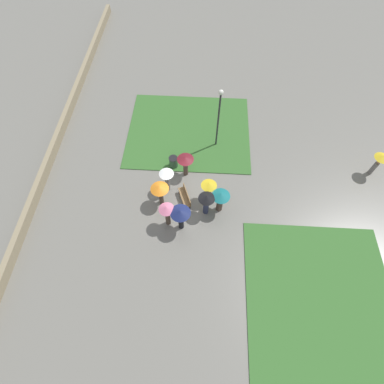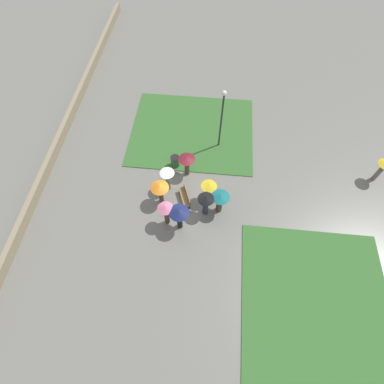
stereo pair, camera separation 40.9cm
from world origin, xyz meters
TOP-DOWN VIEW (x-y plane):
  - ground_plane at (0.00, 0.00)m, footprint 90.00×90.00m
  - lawn_patch_near at (-5.78, 0.26)m, footprint 7.61×9.07m
  - lawn_patch_far at (6.85, 8.09)m, footprint 10.20×7.91m
  - parapet_wall at (0.00, -9.24)m, footprint 45.00×0.35m
  - park_bench at (0.29, 0.43)m, footprint 1.60×0.94m
  - lamp_post at (-4.59, 2.32)m, footprint 0.32×0.32m
  - trash_bin at (-2.42, -0.58)m, footprint 0.62×0.62m
  - crowd_person_white at (-0.51, -0.79)m, footprint 0.92×0.92m
  - crowd_person_black at (1.06, 1.75)m, footprint 1.01×1.01m
  - crowd_person_orange at (0.51, -1.09)m, footprint 1.13×1.13m
  - crowd_person_navy at (2.18, 0.30)m, footprint 1.20×1.20m
  - crowd_person_maroon at (-1.83, 0.30)m, footprint 1.10×1.10m
  - crowd_person_teal at (0.80, 2.60)m, footprint 1.12×1.12m
  - crowd_person_yellow at (0.09, 1.87)m, footprint 0.98×0.98m
  - crowd_person_pink at (1.97, -0.51)m, footprint 0.93×0.93m
  - lone_walker_far_path at (-2.61, 12.92)m, footprint 0.97×0.97m

SIDE VIEW (x-z plane):
  - ground_plane at x=0.00m, z-range 0.00..0.00m
  - lawn_patch_far at x=6.85m, z-range 0.00..0.06m
  - lawn_patch_near at x=-5.78m, z-range 0.00..0.06m
  - parapet_wall at x=0.00m, z-range 0.00..0.74m
  - trash_bin at x=-2.42m, z-range 0.00..0.91m
  - park_bench at x=0.29m, z-range 0.01..0.91m
  - crowd_person_teal at x=0.80m, z-range 0.41..2.25m
  - crowd_person_maroon at x=-1.83m, z-range 0.44..2.22m
  - crowd_person_yellow at x=0.09m, z-range 0.45..2.27m
  - lone_walker_far_path at x=-2.61m, z-range 0.43..2.29m
  - crowd_person_black at x=1.06m, z-range 0.42..2.33m
  - crowd_person_pink at x=1.97m, z-range 0.44..2.44m
  - crowd_person_white at x=-0.51m, z-range 0.46..2.44m
  - crowd_person_orange at x=0.51m, z-range 0.55..2.41m
  - crowd_person_navy at x=2.18m, z-range 0.55..2.57m
  - lamp_post at x=-4.59m, z-range 0.65..5.53m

